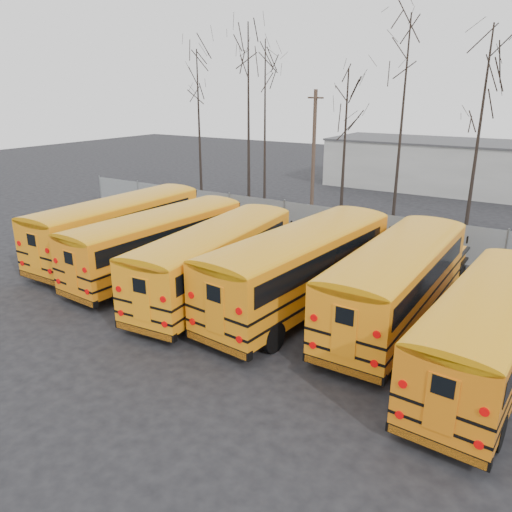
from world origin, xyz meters
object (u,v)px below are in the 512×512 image
Objects in this scene: bus_f at (489,324)px; bus_c at (218,254)px; bus_d at (304,261)px; bus_e at (400,275)px; utility_pole_left at (314,150)px; bus_a at (121,222)px; bus_b at (161,237)px.

bus_c is at bearing 179.56° from bus_f.
bus_d is 1.05× the size of bus_e.
bus_e is (7.12, 1.50, 0.04)m from bus_c.
bus_f is at bearing -7.50° from bus_d.
utility_pole_left is (-10.87, 14.85, 2.41)m from bus_e.
utility_pole_left reaches higher than bus_f.
bus_d is at bearing -2.87° from bus_a.
bus_c is 0.94× the size of bus_d.
bus_a is at bearing -178.74° from bus_e.
bus_b is (3.41, -0.75, -0.07)m from bus_a.
bus_b is 1.33× the size of utility_pole_left.
bus_b is at bearing -12.58° from bus_a.
bus_e is at bearing 7.18° from bus_c.
bus_c is at bearing -5.67° from bus_b.
bus_f is 22.40m from utility_pole_left.
bus_b is 0.99× the size of bus_c.
bus_b is 7.25m from bus_d.
bus_e is 4.06m from bus_f.
bus_d reaches higher than bus_b.
bus_c is at bearing -167.45° from bus_e.
bus_a is 7.23m from bus_c.
bus_d is at bearing 8.57° from bus_c.
bus_e is 18.56m from utility_pole_left.
bus_e is (14.21, 0.14, -0.01)m from bus_a.
bus_b is 15.94m from utility_pole_left.
bus_a is 0.95× the size of bus_d.
utility_pole_left is (-3.75, 16.34, 2.45)m from bus_c.
bus_f is at bearing -32.97° from bus_e.
bus_d reaches higher than bus_a.
utility_pole_left reaches higher than bus_e.
utility_pole_left is at bearing 126.88° from bus_e.
utility_pole_left is at bearing 133.47° from bus_f.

